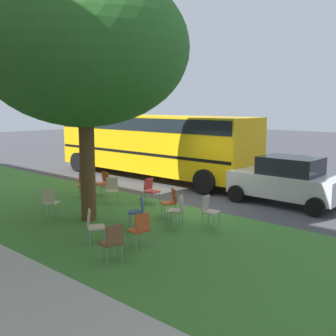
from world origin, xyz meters
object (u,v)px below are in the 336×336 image
Objects in this scene: chair_3 at (112,188)px; chair_1 at (84,183)px; chair_8 at (138,209)px; chair_6 at (171,200)px; chair_11 at (151,189)px; chair_2 at (209,209)px; chair_7 at (178,208)px; school_bus at (151,140)px; chair_0 at (103,182)px; chair_9 at (50,201)px; chair_10 at (93,224)px; parked_car at (287,180)px; chair_5 at (112,240)px; chair_4 at (140,228)px; street_tree at (84,49)px.

chair_1 is at bearing 2.15° from chair_3.
chair_1 and chair_8 have the same top height.
chair_11 is at bearing -26.31° from chair_6.
chair_8 and chair_11 have the same top height.
chair_7 is at bearing 36.34° from chair_2.
school_bus is at bearing -46.42° from chair_11.
chair_1 is at bearing -17.33° from chair_8.
school_bus is (5.11, -5.84, 1.24)m from chair_8.
chair_9 is (-1.17, 3.01, 0.00)m from chair_0.
chair_8 and chair_10 have the same top height.
chair_6 is (1.45, -0.06, 0.00)m from chair_2.
chair_6 is 1.00× the size of chair_11.
chair_6 is 0.08× the size of school_bus.
chair_0 is 0.24× the size of parked_car.
chair_5 and chair_8 have the same top height.
chair_9 is (-1.50, 2.39, 0.00)m from chair_1.
chair_2 is 1.00× the size of chair_4.
school_bus reaches higher than parked_car.
chair_2 and chair_10 have the same top height.
chair_0 is at bearing -46.91° from street_tree.
street_tree is at bearing 15.65° from chair_8.
chair_6 is at bearing -67.91° from chair_5.
school_bus is (6.54, -8.01, 1.24)m from chair_5.
chair_5 is at bearing 150.72° from street_tree.
school_bus is (1.25, -3.91, 1.24)m from chair_0.
chair_6 is 1.36m from chair_8.
chair_1 is at bearing -31.76° from chair_5.
chair_7 is (-2.38, -1.26, -4.39)m from street_tree.
chair_6 and chair_10 have the same top height.
chair_0 and chair_9 have the same top height.
parked_car reaches higher than chair_3.
chair_10 is 0.08× the size of school_bus.
chair_11 is (-2.59, -0.84, 0.00)m from chair_1.
chair_1 and chair_9 have the same top height.
chair_2 is 3.27m from chair_10.
chair_7 is 2.72m from chair_11.
school_bus is at bearing -72.31° from chair_0.
chair_6 is at bearing -89.88° from chair_8.
chair_5 and chair_11 have the same top height.
parked_car reaches higher than chair_1.
chair_1 is 2.82m from chair_9.
chair_8 is 2.68m from chair_11.
chair_5 is 0.08× the size of school_bus.
chair_2 is 1.45m from chair_6.
chair_7 is (-4.61, 1.13, 0.00)m from chair_0.
chair_5 is at bearing 86.31° from parked_car.
parked_car is (-1.15, -4.36, 0.32)m from chair_7.
chair_5 and chair_6 have the same top height.
chair_0 is 3.23m from chair_9.
chair_3 is 3.03m from chair_8.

